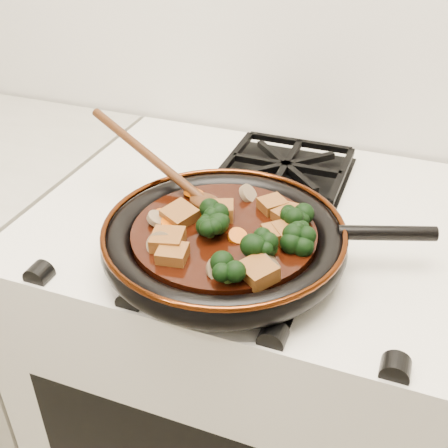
% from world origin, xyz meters
% --- Properties ---
extents(stove, '(0.76, 0.60, 0.90)m').
position_xyz_m(stove, '(0.00, 1.69, 0.45)').
color(stove, white).
rests_on(stove, ground).
extents(burner_grate_front, '(0.23, 0.23, 0.03)m').
position_xyz_m(burner_grate_front, '(0.00, 1.55, 0.91)').
color(burner_grate_front, black).
rests_on(burner_grate_front, stove).
extents(burner_grate_back, '(0.23, 0.23, 0.03)m').
position_xyz_m(burner_grate_back, '(0.00, 1.83, 0.91)').
color(burner_grate_back, black).
rests_on(burner_grate_back, stove).
extents(skillet, '(0.47, 0.36, 0.05)m').
position_xyz_m(skillet, '(-0.01, 1.54, 0.94)').
color(skillet, black).
rests_on(skillet, burner_grate_front).
extents(braising_sauce, '(0.27, 0.27, 0.02)m').
position_xyz_m(braising_sauce, '(-0.01, 1.54, 0.95)').
color(braising_sauce, black).
rests_on(braising_sauce, skillet).
extents(tofu_cube_0, '(0.04, 0.04, 0.02)m').
position_xyz_m(tofu_cube_0, '(-0.05, 1.45, 0.97)').
color(tofu_cube_0, brown).
rests_on(tofu_cube_0, braising_sauce).
extents(tofu_cube_1, '(0.05, 0.05, 0.02)m').
position_xyz_m(tofu_cube_1, '(0.06, 1.54, 0.97)').
color(tofu_cube_1, brown).
rests_on(tofu_cube_1, braising_sauce).
extents(tofu_cube_2, '(0.04, 0.04, 0.02)m').
position_xyz_m(tofu_cube_2, '(0.07, 1.60, 0.97)').
color(tofu_cube_2, brown).
rests_on(tofu_cube_2, braising_sauce).
extents(tofu_cube_3, '(0.05, 0.06, 0.03)m').
position_xyz_m(tofu_cube_3, '(-0.03, 1.57, 0.97)').
color(tofu_cube_3, brown).
rests_on(tofu_cube_3, braising_sauce).
extents(tofu_cube_4, '(0.06, 0.06, 0.03)m').
position_xyz_m(tofu_cube_4, '(-0.08, 1.54, 0.97)').
color(tofu_cube_4, brown).
rests_on(tofu_cube_4, braising_sauce).
extents(tofu_cube_5, '(0.06, 0.06, 0.03)m').
position_xyz_m(tofu_cube_5, '(0.06, 1.45, 0.97)').
color(tofu_cube_5, brown).
rests_on(tofu_cube_5, braising_sauce).
extents(tofu_cube_6, '(0.05, 0.05, 0.03)m').
position_xyz_m(tofu_cube_6, '(-0.07, 1.47, 0.97)').
color(tofu_cube_6, brown).
rests_on(tofu_cube_6, braising_sauce).
extents(tofu_cube_7, '(0.05, 0.05, 0.02)m').
position_xyz_m(tofu_cube_7, '(0.08, 1.55, 0.97)').
color(tofu_cube_7, brown).
rests_on(tofu_cube_7, braising_sauce).
extents(tofu_cube_8, '(0.05, 0.05, 0.02)m').
position_xyz_m(tofu_cube_8, '(0.06, 1.59, 0.97)').
color(tofu_cube_8, brown).
rests_on(tofu_cube_8, braising_sauce).
extents(tofu_cube_9, '(0.05, 0.05, 0.02)m').
position_xyz_m(tofu_cube_9, '(0.04, 1.61, 0.97)').
color(tofu_cube_9, brown).
rests_on(tofu_cube_9, braising_sauce).
extents(broccoli_floret_0, '(0.09, 0.09, 0.07)m').
position_xyz_m(broccoli_floret_0, '(0.08, 1.58, 0.97)').
color(broccoli_floret_0, black).
rests_on(broccoli_floret_0, braising_sauce).
extents(broccoli_floret_1, '(0.09, 0.09, 0.08)m').
position_xyz_m(broccoli_floret_1, '(0.05, 1.50, 0.97)').
color(broccoli_floret_1, black).
rests_on(broccoli_floret_1, braising_sauce).
extents(broccoli_floret_2, '(0.07, 0.07, 0.06)m').
position_xyz_m(broccoli_floret_2, '(-0.03, 1.52, 0.97)').
color(broccoli_floret_2, black).
rests_on(broccoli_floret_2, braising_sauce).
extents(broccoli_floret_3, '(0.07, 0.07, 0.07)m').
position_xyz_m(broccoli_floret_3, '(0.09, 1.54, 0.97)').
color(broccoli_floret_3, black).
rests_on(broccoli_floret_3, braising_sauce).
extents(broccoli_floret_4, '(0.09, 0.09, 0.06)m').
position_xyz_m(broccoli_floret_4, '(0.03, 1.43, 0.97)').
color(broccoli_floret_4, black).
rests_on(broccoli_floret_4, braising_sauce).
extents(broccoli_floret_5, '(0.08, 0.08, 0.06)m').
position_xyz_m(broccoli_floret_5, '(-0.03, 1.53, 0.97)').
color(broccoli_floret_5, black).
rests_on(broccoli_floret_5, braising_sauce).
extents(broccoli_floret_6, '(0.08, 0.09, 0.06)m').
position_xyz_m(broccoli_floret_6, '(0.10, 1.53, 0.97)').
color(broccoli_floret_6, black).
rests_on(broccoli_floret_6, braising_sauce).
extents(broccoli_floret_7, '(0.08, 0.08, 0.06)m').
position_xyz_m(broccoli_floret_7, '(-0.03, 1.56, 0.97)').
color(broccoli_floret_7, black).
rests_on(broccoli_floret_7, braising_sauce).
extents(carrot_coin_0, '(0.03, 0.03, 0.02)m').
position_xyz_m(carrot_coin_0, '(-0.05, 1.57, 0.96)').
color(carrot_coin_0, '#C95005').
rests_on(carrot_coin_0, braising_sauce).
extents(carrot_coin_1, '(0.03, 0.03, 0.02)m').
position_xyz_m(carrot_coin_1, '(-0.09, 1.61, 0.96)').
color(carrot_coin_1, '#C95005').
rests_on(carrot_coin_1, braising_sauce).
extents(carrot_coin_2, '(0.03, 0.03, 0.02)m').
position_xyz_m(carrot_coin_2, '(0.01, 1.52, 0.96)').
color(carrot_coin_2, '#C95005').
rests_on(carrot_coin_2, braising_sauce).
extents(carrot_coin_3, '(0.03, 0.03, 0.01)m').
position_xyz_m(carrot_coin_3, '(0.04, 1.63, 0.96)').
color(carrot_coin_3, '#C95005').
rests_on(carrot_coin_3, braising_sauce).
extents(carrot_coin_4, '(0.03, 0.03, 0.02)m').
position_xyz_m(carrot_coin_4, '(-0.11, 1.54, 0.96)').
color(carrot_coin_4, '#C95005').
rests_on(carrot_coin_4, braising_sauce).
extents(carrot_coin_5, '(0.03, 0.03, 0.01)m').
position_xyz_m(carrot_coin_5, '(-0.09, 1.52, 0.96)').
color(carrot_coin_5, '#C95005').
rests_on(carrot_coin_5, braising_sauce).
extents(mushroom_slice_0, '(0.03, 0.03, 0.03)m').
position_xyz_m(mushroom_slice_0, '(-0.01, 1.64, 0.97)').
color(mushroom_slice_0, '#7C6548').
rests_on(mushroom_slice_0, braising_sauce).
extents(mushroom_slice_1, '(0.04, 0.04, 0.02)m').
position_xyz_m(mushroom_slice_1, '(-0.11, 1.52, 0.97)').
color(mushroom_slice_1, '#7C6548').
rests_on(mushroom_slice_1, braising_sauce).
extents(mushroom_slice_2, '(0.05, 0.05, 0.03)m').
position_xyz_m(mushroom_slice_2, '(0.07, 1.49, 0.97)').
color(mushroom_slice_2, '#7C6548').
rests_on(mushroom_slice_2, braising_sauce).
extents(mushroom_slice_3, '(0.04, 0.04, 0.04)m').
position_xyz_m(mushroom_slice_3, '(-0.08, 1.46, 0.97)').
color(mushroom_slice_3, '#7C6548').
rests_on(mushroom_slice_3, braising_sauce).
extents(mushroom_slice_4, '(0.05, 0.04, 0.04)m').
position_xyz_m(mushroom_slice_4, '(0.02, 1.44, 0.97)').
color(mushroom_slice_4, '#7C6548').
rests_on(mushroom_slice_4, braising_sauce).
extents(wooden_spoon, '(0.16, 0.09, 0.27)m').
position_xyz_m(wooden_spoon, '(-0.14, 1.62, 0.99)').
color(wooden_spoon, '#45230E').
rests_on(wooden_spoon, braising_sauce).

